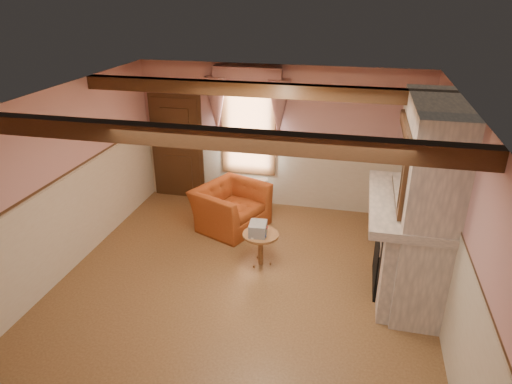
% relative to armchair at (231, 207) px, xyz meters
% --- Properties ---
extents(floor, '(5.50, 6.00, 0.01)m').
position_rel_armchair_xyz_m(floor, '(0.66, -1.84, -0.39)').
color(floor, brown).
rests_on(floor, ground).
extents(ceiling, '(5.50, 6.00, 0.01)m').
position_rel_armchair_xyz_m(ceiling, '(0.66, -1.84, 2.41)').
color(ceiling, silver).
rests_on(ceiling, wall_back).
extents(wall_back, '(5.50, 0.02, 2.80)m').
position_rel_armchair_xyz_m(wall_back, '(0.66, 1.16, 1.01)').
color(wall_back, tan).
rests_on(wall_back, floor).
extents(wall_front, '(5.50, 0.02, 2.80)m').
position_rel_armchair_xyz_m(wall_front, '(0.66, -4.84, 1.01)').
color(wall_front, tan).
rests_on(wall_front, floor).
extents(wall_left, '(0.02, 6.00, 2.80)m').
position_rel_armchair_xyz_m(wall_left, '(-2.09, -1.84, 1.01)').
color(wall_left, tan).
rests_on(wall_left, floor).
extents(wall_right, '(0.02, 6.00, 2.80)m').
position_rel_armchair_xyz_m(wall_right, '(3.41, -1.84, 1.01)').
color(wall_right, tan).
rests_on(wall_right, floor).
extents(wainscot, '(5.50, 6.00, 1.50)m').
position_rel_armchair_xyz_m(wainscot, '(0.66, -1.84, 0.36)').
color(wainscot, beige).
rests_on(wainscot, floor).
extents(chair_rail, '(5.50, 6.00, 0.08)m').
position_rel_armchair_xyz_m(chair_rail, '(0.66, -1.84, 1.11)').
color(chair_rail, black).
rests_on(chair_rail, wainscot).
extents(firebox, '(0.20, 0.95, 0.90)m').
position_rel_armchair_xyz_m(firebox, '(2.66, -1.24, 0.06)').
color(firebox, black).
rests_on(firebox, floor).
extents(armchair, '(1.46, 1.54, 0.79)m').
position_rel_armchair_xyz_m(armchair, '(0.00, 0.00, 0.00)').
color(armchair, '#994219').
rests_on(armchair, floor).
extents(side_table, '(0.72, 0.72, 0.55)m').
position_rel_armchair_xyz_m(side_table, '(0.80, -1.10, -0.12)').
color(side_table, brown).
rests_on(side_table, floor).
extents(book_stack, '(0.29, 0.34, 0.20)m').
position_rel_armchair_xyz_m(book_stack, '(0.77, -1.13, 0.26)').
color(book_stack, '#B7AD8C').
rests_on(book_stack, side_table).
extents(radiator, '(0.72, 0.39, 0.60)m').
position_rel_armchair_xyz_m(radiator, '(0.16, 0.86, -0.09)').
color(radiator, silver).
rests_on(radiator, floor).
extents(bowl, '(0.35, 0.35, 0.09)m').
position_rel_armchair_xyz_m(bowl, '(2.91, -1.15, 1.07)').
color(bowl, brown).
rests_on(bowl, mantel).
extents(mantel_clock, '(0.14, 0.24, 0.20)m').
position_rel_armchair_xyz_m(mantel_clock, '(2.91, -0.64, 1.13)').
color(mantel_clock, black).
rests_on(mantel_clock, mantel).
extents(oil_lamp, '(0.11, 0.11, 0.28)m').
position_rel_armchair_xyz_m(oil_lamp, '(2.91, -1.00, 1.17)').
color(oil_lamp, gold).
rests_on(oil_lamp, mantel).
extents(candle_red, '(0.06, 0.06, 0.16)m').
position_rel_armchair_xyz_m(candle_red, '(2.91, -2.04, 1.11)').
color(candle_red, '#A91426').
rests_on(candle_red, mantel).
extents(jar_yellow, '(0.06, 0.06, 0.12)m').
position_rel_armchair_xyz_m(jar_yellow, '(2.91, -1.52, 1.09)').
color(jar_yellow, yellow).
rests_on(jar_yellow, mantel).
extents(fireplace, '(0.85, 2.00, 2.80)m').
position_rel_armchair_xyz_m(fireplace, '(3.09, -1.24, 1.01)').
color(fireplace, gray).
rests_on(fireplace, floor).
extents(mantel, '(1.05, 2.05, 0.12)m').
position_rel_armchair_xyz_m(mantel, '(2.91, -1.24, 0.97)').
color(mantel, gray).
rests_on(mantel, fireplace).
extents(overmantel_mirror, '(0.06, 1.44, 1.04)m').
position_rel_armchair_xyz_m(overmantel_mirror, '(2.72, -1.24, 1.58)').
color(overmantel_mirror, silver).
rests_on(overmantel_mirror, fireplace).
extents(door, '(1.10, 0.10, 2.10)m').
position_rel_armchair_xyz_m(door, '(-1.44, 1.10, 0.66)').
color(door, black).
rests_on(door, floor).
extents(window, '(1.06, 0.08, 2.02)m').
position_rel_armchair_xyz_m(window, '(0.06, 1.13, 1.26)').
color(window, white).
rests_on(window, wall_back).
extents(window_drapes, '(1.30, 0.14, 1.40)m').
position_rel_armchair_xyz_m(window_drapes, '(0.06, 1.04, 1.86)').
color(window_drapes, gray).
rests_on(window_drapes, wall_back).
extents(ceiling_beam_front, '(5.50, 0.18, 0.20)m').
position_rel_armchair_xyz_m(ceiling_beam_front, '(0.66, -3.04, 2.31)').
color(ceiling_beam_front, black).
rests_on(ceiling_beam_front, ceiling).
extents(ceiling_beam_back, '(5.50, 0.18, 0.20)m').
position_rel_armchair_xyz_m(ceiling_beam_back, '(0.66, -0.64, 2.31)').
color(ceiling_beam_back, black).
rests_on(ceiling_beam_back, ceiling).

